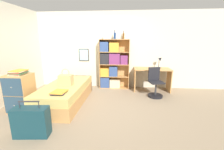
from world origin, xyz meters
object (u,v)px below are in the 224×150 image
Objects in this scene: suitcase at (31,122)px; bookcase at (112,65)px; bottle_green at (104,36)px; handbag at (66,80)px; desk_chair at (155,87)px; book_stack_on_bed at (59,92)px; bed at (66,93)px; magazine_pile_on_dresser at (18,72)px; dresser at (20,93)px; desk at (152,75)px; bottle_brown at (115,36)px; desk_lamp at (160,60)px; bottle_clear at (123,36)px.

bookcase reaches higher than suitcase.
bookcase is (1.15, 2.84, 0.56)m from suitcase.
handbag is at bearing -119.72° from bottle_green.
desk_chair is at bearing 17.17° from handbag.
book_stack_on_bed is at bearing -149.90° from desk_chair.
bottle_green is (0.87, 1.35, 1.52)m from bed.
magazine_pile_on_dresser reaches higher than suitcase.
suitcase is at bearing -47.26° from dresser.
desk is (2.41, 1.30, -0.14)m from handbag.
handbag is (0.06, -0.07, 0.40)m from bed.
bottle_brown reaches higher than bottle_green.
magazine_pile_on_dresser is 1.56× the size of bottle_green.
suitcase is 4.00m from desk_lamp.
bottle_clear reaches higher than desk_chair.
book_stack_on_bed is (0.08, -0.61, -0.12)m from handbag.
desk is (2.47, 1.23, 0.26)m from bed.
bottle_clear is (0.63, 0.07, 0.01)m from bottle_green.
dresser is 0.50m from magazine_pile_on_dresser.
desk_lamp reaches higher than suitcase.
handbag is 1.61× the size of bottle_clear.
bottle_brown is at bearing 1.01° from bottle_green.
bookcase is at bearing 173.66° from desk.
bottle_brown is at bearing 151.59° from desk_chair.
magazine_pile_on_dresser is at bearing -146.45° from bed.
dresser is at bearing 167.31° from magazine_pile_on_dresser.
handbag is 1.07m from dresser.
bottle_brown is at bearing 42.94° from magazine_pile_on_dresser.
bookcase is at bearing 68.00° from suitcase.
dresser is at bearing -137.62° from bottle_brown.
desk_chair is (2.42, 0.75, -0.37)m from handbag.
desk is 2.98× the size of desk_lamp.
suitcase reaches higher than bed.
desk_lamp is at bearing 28.02° from handbag.
magazine_pile_on_dresser is at bearing -135.27° from bookcase.
handbag is 1.10× the size of desk_lamp.
suitcase is 3.68m from desk.
bottle_green is 0.27× the size of desk_chair.
desk_chair is (-0.24, -0.67, -0.71)m from desk_lamp.
bottle_green is at bearing -178.99° from bottle_brown.
desk_chair reaches higher than book_stack_on_bed.
suitcase is at bearing -113.95° from bottle_brown.
suitcase is 0.39× the size of bookcase.
book_stack_on_bed is 0.92× the size of desk_lamp.
handbag is 0.50× the size of desk_chair.
bed is 7.17× the size of bottle_brown.
book_stack_on_bed is at bearing -109.89° from bottle_green.
desk_lamp is at bearing 70.38° from desk_chair.
handbag is at bearing -128.97° from bottle_brown.
magazine_pile_on_dresser is 0.42× the size of desk_chair.
dresser is 2.45× the size of magazine_pile_on_dresser.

